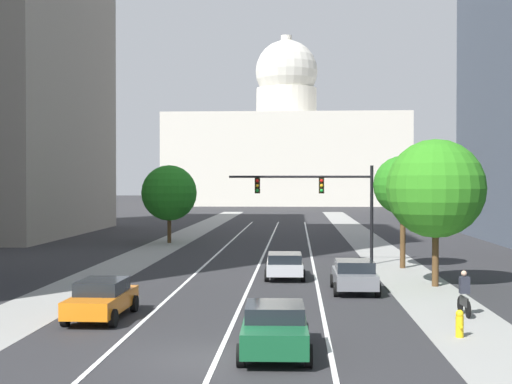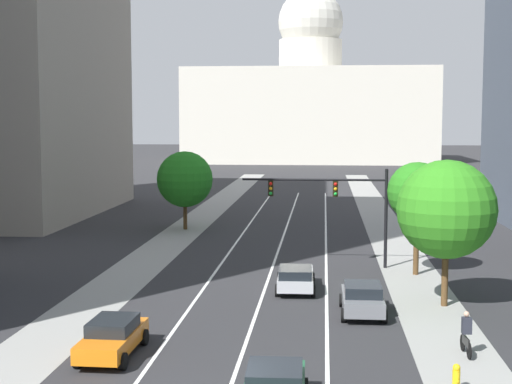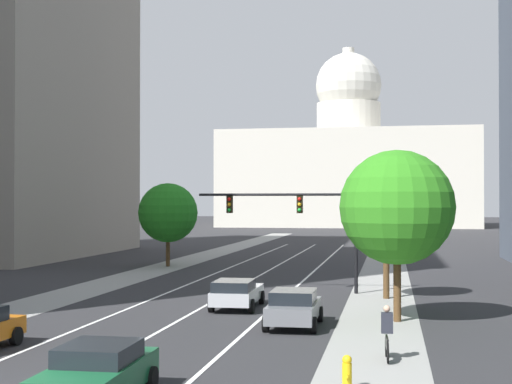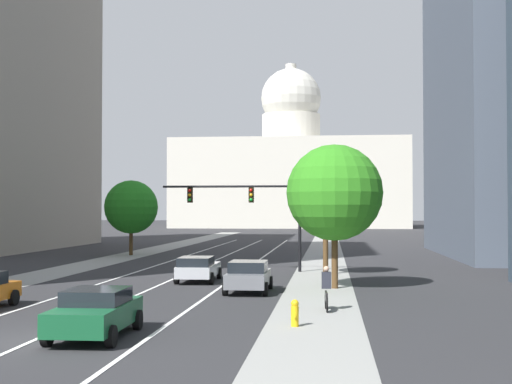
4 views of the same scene
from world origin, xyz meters
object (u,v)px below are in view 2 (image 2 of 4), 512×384
Objects in this scene: car_gray at (362,298)px; street_tree_mid_right at (417,192)px; capitol_building at (310,106)px; car_silver at (296,277)px; street_tree_mid_left at (185,179)px; car_orange at (113,337)px; cyclist at (466,334)px; street_tree_far_right at (446,209)px; fire_hydrant at (456,377)px; traffic_signal_mast at (338,198)px.

street_tree_mid_right is (3.57, 9.40, 4.07)m from car_gray.
car_silver is at bearing -89.23° from capitol_building.
capitol_building reaches higher than street_tree_mid_left.
cyclist reaches higher than car_orange.
street_tree_far_right is at bearing -54.15° from street_tree_mid_left.
car_orange is 1.09× the size of car_gray.
cyclist is 15.59m from street_tree_mid_right.
cyclist is 0.27× the size of street_tree_mid_left.
street_tree_mid_right is (6.85, 4.84, 4.11)m from car_silver.
street_tree_mid_right is at bearing -85.85° from capitol_building.
car_orange is 4.95× the size of fire_hydrant.
car_gray is (3.28, -4.56, 0.04)m from car_silver.
street_tree_far_right is at bearing -6.03° from cyclist.
car_silver is at bearing -108.99° from traffic_signal_mast.
car_gray is 11.80m from traffic_signal_mast.
car_orange is 0.51× the size of traffic_signal_mast.
car_gray reaches higher than car_orange.
car_orange is at bearing 148.81° from car_silver.
capitol_building is at bearing 94.15° from street_tree_mid_right.
capitol_building is 117.77m from street_tree_mid_right.
traffic_signal_mast is 19.11m from street_tree_mid_left.
street_tree_far_right is at bearing -110.46° from car_silver.
fire_hydrant is at bearing 161.86° from cyclist.
car_orange is 12.09m from car_gray.
street_tree_far_right reaches higher than street_tree_mid_right.
car_silver is (6.59, 11.54, -0.02)m from car_orange.
car_orange reaches higher than fire_hydrant.
street_tree_far_right is (0.38, 7.70, 3.90)m from cyclist.
car_gray is 0.62× the size of street_tree_mid_right.
car_silver is 0.52× the size of traffic_signal_mast.
street_tree_mid_left reaches higher than traffic_signal_mast.
car_orange is 20.56m from traffic_signal_mast.
street_tree_mid_left reaches higher than fire_hydrant.
traffic_signal_mast reaches higher than cyclist.
car_silver is at bearing 31.04° from cyclist.
street_tree_mid_left is 29.48m from street_tree_far_right.
capitol_building is 11.18× the size of car_silver.
traffic_signal_mast is 1.24× the size of street_tree_far_right.
street_tree_mid_right is (4.56, -1.82, 0.55)m from traffic_signal_mast.
car_silver is 7.89m from traffic_signal_mast.
car_silver is 15.29m from fire_hydrant.
car_orange is at bearing -116.01° from traffic_signal_mast.
street_tree_far_right reaches higher than car_silver.
street_tree_mid_right is (16.77, -16.52, 0.71)m from street_tree_mid_left.
car_orange is at bearing -129.37° from street_tree_mid_right.
street_tree_mid_right reaches higher than car_silver.
street_tree_mid_right is at bearing 87.25° from fire_hydrant.
fire_hydrant is (2.66, -9.52, -0.32)m from car_gray.
street_tree_mid_left is 0.90× the size of street_tree_far_right.
capitol_building is 12.42× the size of car_gray.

